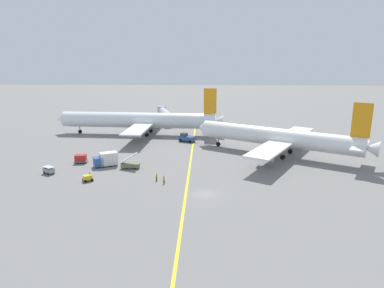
# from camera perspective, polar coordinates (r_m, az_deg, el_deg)

# --- Properties ---
(ground_plane) EXTENTS (600.00, 600.00, 0.00)m
(ground_plane) POSITION_cam_1_polar(r_m,az_deg,el_deg) (67.76, 2.22, -8.55)
(ground_plane) COLOR slate
(taxiway_stripe) EXTENTS (0.73, 120.00, 0.01)m
(taxiway_stripe) POSITION_cam_1_polar(r_m,az_deg,el_deg) (77.17, -0.65, -5.65)
(taxiway_stripe) COLOR yellow
(taxiway_stripe) RESTS_ON ground
(airliner_at_gate_left) EXTENTS (60.38, 42.91, 16.68)m
(airliner_at_gate_left) POSITION_cam_1_polar(r_m,az_deg,el_deg) (121.24, -8.91, 4.00)
(airliner_at_gate_left) COLOR white
(airliner_at_gate_left) RESTS_ON ground
(airliner_being_pushed) EXTENTS (46.12, 39.46, 16.18)m
(airliner_being_pushed) POSITION_cam_1_polar(r_m,az_deg,el_deg) (96.46, 14.43, 1.08)
(airliner_being_pushed) COLOR white
(airliner_being_pushed) RESTS_ON ground
(pushback_tug) EXTENTS (8.04, 5.08, 3.02)m
(pushback_tug) POSITION_cam_1_polar(r_m,az_deg,el_deg) (110.03, -0.92, 1.08)
(pushback_tug) COLOR #2D4C8C
(pushback_tug) RESTS_ON ground
(gse_baggage_cart_trailing) EXTENTS (3.15, 2.77, 1.71)m
(gse_baggage_cart_trailing) POSITION_cam_1_polar(r_m,az_deg,el_deg) (86.13, -23.21, -4.11)
(gse_baggage_cart_trailing) COLOR gray
(gse_baggage_cart_trailing) RESTS_ON ground
(gse_gpu_cart_small) EXTENTS (2.64, 2.53, 1.90)m
(gse_gpu_cart_small) POSITION_cam_1_polar(r_m,az_deg,el_deg) (77.88, -17.34, -5.51)
(gse_gpu_cart_small) COLOR gold
(gse_gpu_cart_small) RESTS_ON ground
(gse_stair_truck_yellow) EXTENTS (4.71, 2.19, 4.06)m
(gse_stair_truck_yellow) POSITION_cam_1_polar(r_m,az_deg,el_deg) (84.35, -10.47, -3.42)
(gse_stair_truck_yellow) COLOR #666B4C
(gse_stair_truck_yellow) RESTS_ON ground
(gse_catering_truck_tall) EXTENTS (6.29, 4.79, 3.50)m
(gse_catering_truck_tall) POSITION_cam_1_polar(r_m,az_deg,el_deg) (87.16, -14.44, -2.56)
(gse_catering_truck_tall) COLOR #2D5199
(gse_catering_truck_tall) RESTS_ON ground
(gse_container_dolly_flat) EXTENTS (3.49, 2.66, 2.15)m
(gse_container_dolly_flat) POSITION_cam_1_polar(r_m,az_deg,el_deg) (91.99, -18.42, -2.35)
(gse_container_dolly_flat) COLOR slate
(gse_container_dolly_flat) RESTS_ON ground
(ground_crew_ramp_agent_by_cones) EXTENTS (0.49, 0.36, 1.71)m
(ground_crew_ramp_agent_by_cones) POSITION_cam_1_polar(r_m,az_deg,el_deg) (73.40, -4.80, -6.02)
(ground_crew_ramp_agent_by_cones) COLOR black
(ground_crew_ramp_agent_by_cones) RESTS_ON ground
(ground_crew_wing_walker_right) EXTENTS (0.36, 0.36, 1.61)m
(ground_crew_wing_walker_right) POSITION_cam_1_polar(r_m,az_deg,el_deg) (75.31, -6.07, -5.57)
(ground_crew_wing_walker_right) COLOR black
(ground_crew_wing_walker_right) RESTS_ON ground
(jet_bridge) EXTENTS (8.51, 20.45, 5.91)m
(jet_bridge) POSITION_cam_1_polar(r_m,az_deg,el_deg) (144.95, -4.73, 5.36)
(jet_bridge) COLOR #B7B7BC
(jet_bridge) RESTS_ON ground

